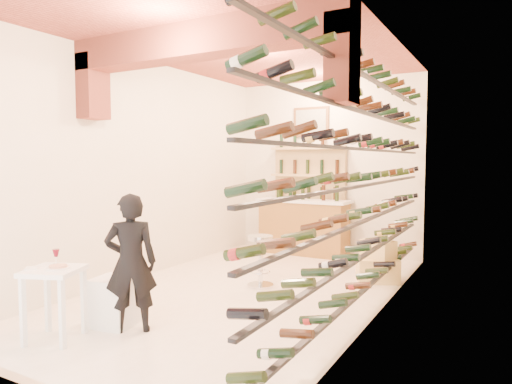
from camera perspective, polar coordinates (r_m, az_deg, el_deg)
ground at (r=6.18m, az=-1.39°, el=-12.28°), size 6.00×6.00×0.00m
room_shell at (r=5.74m, az=-2.76°, el=9.17°), size 3.52×6.02×3.21m
wine_rack at (r=5.33m, az=12.93°, el=1.91°), size 0.32×5.70×2.56m
back_counter at (r=8.52m, az=5.95°, el=-4.12°), size 1.70×0.62×1.29m
back_shelving at (r=8.68m, az=6.61°, el=0.24°), size 1.40×0.31×2.73m
tasting_table at (r=4.87m, az=-23.84°, el=-10.12°), size 0.62×0.62×0.85m
white_stool at (r=5.15m, az=-17.19°, el=-12.88°), size 0.47×0.47×0.50m
person at (r=4.82m, az=-15.31°, el=-8.49°), size 0.61×0.59×1.40m
chrome_barstool at (r=6.34m, az=0.54°, el=-8.08°), size 0.36×0.36×0.70m
crate_lower at (r=6.84m, az=14.89°, el=-9.34°), size 0.68×0.60×0.34m
crate_upper at (r=6.78m, az=14.94°, el=-6.89°), size 0.52×0.44×0.26m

